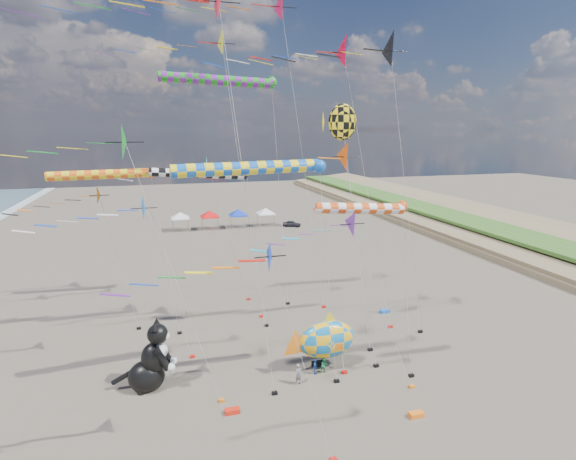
% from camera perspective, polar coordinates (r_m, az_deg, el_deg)
% --- Properties ---
extents(delta_kite_0, '(14.42, 2.59, 23.90)m').
position_cam_1_polar(delta_kite_0, '(35.67, 6.29, 21.11)').
color(delta_kite_0, red).
rests_on(delta_kite_0, ground).
extents(delta_kite_1, '(9.14, 1.68, 12.20)m').
position_cam_1_polar(delta_kite_1, '(20.29, -3.12, -4.89)').
color(delta_kite_1, '#062FDB').
rests_on(delta_kite_1, ground).
extents(delta_kite_2, '(15.16, 2.96, 28.53)m').
position_cam_1_polar(delta_kite_2, '(41.20, -0.80, 26.34)').
color(delta_kite_2, '#E11546').
rests_on(delta_kite_2, ground).
extents(delta_kite_3, '(10.11, 1.78, 14.77)m').
position_cam_1_polar(delta_kite_3, '(42.94, -10.84, 7.66)').
color(delta_kite_3, '#17BAAC').
rests_on(delta_kite_3, ground).
extents(delta_kite_4, '(13.55, 2.86, 24.07)m').
position_cam_1_polar(delta_kite_4, '(35.59, 12.52, 21.04)').
color(delta_kite_4, black).
rests_on(delta_kite_4, ground).
extents(delta_kite_6, '(10.54, 1.94, 12.90)m').
position_cam_1_polar(delta_kite_6, '(32.67, -20.34, 2.20)').
color(delta_kite_6, blue).
rests_on(delta_kite_6, ground).
extents(delta_kite_7, '(8.96, 1.64, 12.88)m').
position_cam_1_polar(delta_kite_7, '(39.38, -25.18, 3.55)').
color(delta_kite_7, orange).
rests_on(delta_kite_7, ground).
extents(delta_kite_8, '(13.66, 2.32, 17.59)m').
position_cam_1_polar(delta_kite_8, '(25.94, -22.46, 9.67)').
color(delta_kite_8, '#169027').
rests_on(delta_kite_8, ground).
extents(delta_kite_9, '(11.97, 2.28, 24.83)m').
position_cam_1_polar(delta_kite_9, '(38.78, -10.46, 21.83)').
color(delta_kite_9, yellow).
rests_on(delta_kite_9, ground).
extents(delta_kite_10, '(10.40, 1.76, 12.45)m').
position_cam_1_polar(delta_kite_10, '(26.54, 6.84, -0.17)').
color(delta_kite_10, purple).
rests_on(delta_kite_10, ground).
extents(delta_kite_11, '(11.34, 2.03, 16.46)m').
position_cam_1_polar(delta_kite_11, '(28.92, 4.81, 8.72)').
color(delta_kite_11, '#FC580E').
rests_on(delta_kite_11, ground).
extents(windsock_0, '(9.07, 0.75, 14.09)m').
position_cam_1_polar(windsock_0, '(36.93, -22.20, 6.45)').
color(windsock_0, '#FF5B15').
rests_on(windsock_0, ground).
extents(windsock_1, '(11.35, 0.94, 21.62)m').
position_cam_1_polar(windsock_1, '(40.99, -8.31, 18.20)').
color(windsock_1, '#1B941B').
rests_on(windsock_1, ground).
extents(windsock_2, '(9.27, 0.69, 13.98)m').
position_cam_1_polar(windsock_2, '(36.29, -10.63, 6.92)').
color(windsock_2, black).
rests_on(windsock_2, ground).
extents(windsock_3, '(10.51, 0.82, 15.25)m').
position_cam_1_polar(windsock_3, '(26.52, -4.17, 7.75)').
color(windsock_3, blue).
rests_on(windsock_3, ground).
extents(windsock_4, '(7.52, 0.73, 12.63)m').
position_cam_1_polar(windsock_4, '(28.31, 9.81, 2.60)').
color(windsock_4, '#E44A10').
rests_on(windsock_4, ground).
extents(angelfish_kite, '(3.74, 3.02, 18.89)m').
position_cam_1_polar(angelfish_kite, '(33.94, 6.64, 13.21)').
color(angelfish_kite, yellow).
rests_on(angelfish_kite, ground).
extents(cat_inflatable, '(3.93, 2.47, 4.93)m').
position_cam_1_polar(cat_inflatable, '(32.20, -17.21, -14.87)').
color(cat_inflatable, black).
rests_on(cat_inflatable, ground).
extents(fish_inflatable, '(5.69, 2.17, 4.47)m').
position_cam_1_polar(fish_inflatable, '(33.28, 4.86, -13.69)').
color(fish_inflatable, '#1273B6').
rests_on(fish_inflatable, ground).
extents(person_adult, '(0.65, 0.55, 1.50)m').
position_cam_1_polar(person_adult, '(32.10, 1.36, -17.84)').
color(person_adult, slate).
rests_on(person_adult, ground).
extents(child_green, '(0.60, 0.49, 1.12)m').
position_cam_1_polar(child_green, '(33.56, 4.62, -16.80)').
color(child_green, '#1D7F3F').
rests_on(child_green, ground).
extents(child_blue, '(0.54, 0.70, 1.11)m').
position_cam_1_polar(child_blue, '(33.37, 3.45, -16.97)').
color(child_blue, '#204B98').
rests_on(child_blue, ground).
extents(kite_bag_0, '(0.90, 0.44, 0.30)m').
position_cam_1_polar(kite_bag_0, '(29.90, -7.10, -21.85)').
color(kite_bag_0, red).
rests_on(kite_bag_0, ground).
extents(kite_bag_1, '(0.90, 0.44, 0.30)m').
position_cam_1_polar(kite_bag_1, '(34.64, 3.84, -16.56)').
color(kite_bag_1, black).
rests_on(kite_bag_1, ground).
extents(kite_bag_2, '(0.90, 0.44, 0.30)m').
position_cam_1_polar(kite_bag_2, '(30.42, 15.97, -21.61)').
color(kite_bag_2, orange).
rests_on(kite_bag_2, ground).
extents(kite_bag_3, '(0.90, 0.44, 0.30)m').
position_cam_1_polar(kite_bag_3, '(44.31, 12.20, -10.06)').
color(kite_bag_3, blue).
rests_on(kite_bag_3, ground).
extents(tent_row, '(19.20, 4.20, 3.80)m').
position_cam_1_polar(tent_row, '(79.34, -8.13, 2.43)').
color(tent_row, white).
rests_on(tent_row, ground).
extents(parked_car, '(3.44, 2.57, 1.09)m').
position_cam_1_polar(parked_car, '(80.40, 0.48, 0.80)').
color(parked_car, '#26262D').
rests_on(parked_car, ground).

